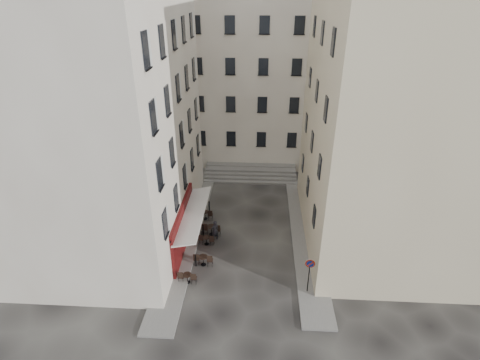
# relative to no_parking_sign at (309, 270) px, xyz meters

# --- Properties ---
(ground) EXTENTS (90.00, 90.00, 0.00)m
(ground) POSITION_rel_no_parking_sign_xyz_m (-4.08, 3.06, -1.84)
(ground) COLOR black
(ground) RESTS_ON ground
(sidewalk_left) EXTENTS (2.00, 22.00, 0.12)m
(sidewalk_left) POSITION_rel_no_parking_sign_xyz_m (-8.58, 7.06, -1.78)
(sidewalk_left) COLOR slate
(sidewalk_left) RESTS_ON ground
(sidewalk_right) EXTENTS (2.00, 18.00, 0.12)m
(sidewalk_right) POSITION_rel_no_parking_sign_xyz_m (0.42, 6.06, -1.78)
(sidewalk_right) COLOR slate
(sidewalk_right) RESTS_ON ground
(building_left) EXTENTS (12.20, 16.20, 20.60)m
(building_left) POSITION_rel_no_parking_sign_xyz_m (-14.58, 6.06, 8.47)
(building_left) COLOR beige
(building_left) RESTS_ON ground
(building_right) EXTENTS (12.20, 14.20, 18.60)m
(building_right) POSITION_rel_no_parking_sign_xyz_m (6.42, 6.56, 7.47)
(building_right) COLOR #C4B492
(building_right) RESTS_ON ground
(building_back) EXTENTS (18.20, 10.20, 18.60)m
(building_back) POSITION_rel_no_parking_sign_xyz_m (-5.08, 22.06, 7.47)
(building_back) COLOR beige
(building_back) RESTS_ON ground
(cafe_storefront) EXTENTS (1.74, 7.30, 3.50)m
(cafe_storefront) POSITION_rel_no_parking_sign_xyz_m (-8.40, 4.06, 0.04)
(cafe_storefront) COLOR #460B0A
(cafe_storefront) RESTS_ON ground
(stone_steps) EXTENTS (9.00, 3.15, 0.80)m
(stone_steps) POSITION_rel_no_parking_sign_xyz_m (-4.08, 15.64, -1.44)
(stone_steps) COLOR slate
(stone_steps) RESTS_ON ground
(bollard_near) EXTENTS (0.12, 0.12, 0.98)m
(bollard_near) POSITION_rel_no_parking_sign_xyz_m (-7.33, 2.06, -1.31)
(bollard_near) COLOR black
(bollard_near) RESTS_ON ground
(bollard_mid) EXTENTS (0.12, 0.12, 0.98)m
(bollard_mid) POSITION_rel_no_parking_sign_xyz_m (-7.33, 5.56, -1.31)
(bollard_mid) COLOR black
(bollard_mid) RESTS_ON ground
(bollard_far) EXTENTS (0.12, 0.12, 0.98)m
(bollard_far) POSITION_rel_no_parking_sign_xyz_m (-7.33, 9.06, -1.31)
(bollard_far) COLOR black
(bollard_far) RESTS_ON ground
(no_parking_sign) EXTENTS (0.59, 0.11, 2.60)m
(no_parking_sign) POSITION_rel_no_parking_sign_xyz_m (0.00, 0.00, 0.00)
(no_parking_sign) COLOR black
(no_parking_sign) RESTS_ON ground
(bistro_table_a) EXTENTS (1.21, 0.57, 0.85)m
(bistro_table_a) POSITION_rel_no_parking_sign_xyz_m (-7.60, 0.45, -1.40)
(bistro_table_a) COLOR black
(bistro_table_a) RESTS_ON ground
(bistro_table_b) EXTENTS (1.32, 0.62, 0.93)m
(bistro_table_b) POSITION_rel_no_parking_sign_xyz_m (-6.83, 2.20, -1.36)
(bistro_table_b) COLOR black
(bistro_table_b) RESTS_ON ground
(bistro_table_c) EXTENTS (1.19, 0.56, 0.84)m
(bistro_table_c) POSITION_rel_no_parking_sign_xyz_m (-6.93, 4.50, -1.41)
(bistro_table_c) COLOR black
(bistro_table_c) RESTS_ON ground
(bistro_table_d) EXTENTS (1.42, 0.66, 1.00)m
(bistro_table_d) POSITION_rel_no_parking_sign_xyz_m (-6.72, 5.71, -1.33)
(bistro_table_d) COLOR black
(bistro_table_d) RESTS_ON ground
(bistro_table_e) EXTENTS (1.27, 0.60, 0.89)m
(bistro_table_e) POSITION_rel_no_parking_sign_xyz_m (-7.51, 7.85, -1.38)
(bistro_table_e) COLOR black
(bistro_table_e) RESTS_ON ground
(pedestrian) EXTENTS (0.71, 0.67, 1.64)m
(pedestrian) POSITION_rel_no_parking_sign_xyz_m (-6.37, 5.15, -1.02)
(pedestrian) COLOR black
(pedestrian) RESTS_ON ground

